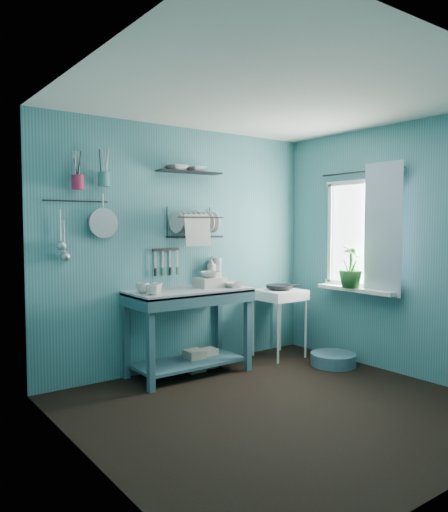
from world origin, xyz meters
TOP-DOWN VIEW (x-y plane):
  - floor at (0.00, 0.00)m, footprint 3.20×3.20m
  - ceiling at (0.00, 0.00)m, footprint 3.20×3.20m
  - wall_back at (0.00, 1.50)m, footprint 3.20×0.00m
  - wall_left at (-1.60, 0.00)m, footprint 0.00×3.00m
  - wall_right at (1.60, 0.00)m, footprint 0.00×3.00m
  - work_counter at (-0.12, 1.22)m, footprint 1.29×0.77m
  - mug_left at (-0.60, 1.06)m, footprint 0.12×0.12m
  - mug_mid at (-0.50, 1.16)m, footprint 0.14×0.14m
  - mug_right at (-0.62, 1.22)m, footprint 0.17×0.17m
  - wash_tub at (0.13, 1.20)m, footprint 0.28×0.22m
  - tub_bowl at (0.13, 1.20)m, footprint 0.20×0.19m
  - soap_bottle at (0.30, 1.42)m, footprint 0.11×0.12m
  - water_bottle at (0.40, 1.44)m, footprint 0.09×0.09m
  - counter_bowl at (0.33, 1.07)m, footprint 0.22×0.22m
  - hotplate_stand at (1.07, 1.18)m, footprint 0.53×0.53m
  - frying_pan at (1.07, 1.18)m, footprint 0.30×0.30m
  - knife_strip at (-0.23, 1.47)m, footprint 0.32×0.04m
  - dish_rack at (0.06, 1.37)m, footprint 0.56×0.26m
  - upper_shelf at (0.01, 1.40)m, footprint 0.71×0.23m
  - shelf_bowl_left at (-0.13, 1.40)m, footprint 0.22×0.22m
  - shelf_bowl_right at (0.09, 1.40)m, footprint 0.23×0.23m
  - utensil_cup_magenta at (-1.15, 1.42)m, footprint 0.11×0.11m
  - utensil_cup_teal at (-0.90, 1.42)m, footprint 0.11×0.11m
  - colander at (-0.90, 1.45)m, footprint 0.28×0.03m
  - ladle_outer at (-1.30, 1.46)m, footprint 0.01×0.01m
  - ladle_inner at (-1.27, 1.46)m, footprint 0.01×0.01m
  - hook_rail at (-1.15, 1.47)m, footprint 0.60×0.01m
  - window_glass at (1.59, 0.45)m, footprint 0.00×1.10m
  - windowsill at (1.50, 0.45)m, footprint 0.16×0.95m
  - curtain at (1.52, 0.15)m, footprint 0.00×1.35m
  - curtain_rod at (1.54, 0.45)m, footprint 0.02×1.05m
  - potted_plant at (1.45, 0.49)m, footprint 0.32×0.32m
  - storage_tin_large at (-0.02, 1.27)m, footprint 0.18×0.18m
  - storage_tin_small at (0.18, 1.30)m, footprint 0.15×0.15m
  - floor_basin at (1.29, 0.57)m, footprint 0.48×0.48m

SIDE VIEW (x-z plane):
  - floor at x=0.00m, z-range 0.00..0.00m
  - floor_basin at x=1.29m, z-range 0.00..0.13m
  - storage_tin_small at x=0.18m, z-range 0.00..0.20m
  - storage_tin_large at x=-0.02m, z-range 0.00..0.22m
  - hotplate_stand at x=1.07m, z-range 0.00..0.76m
  - work_counter at x=-0.12m, z-range 0.00..0.86m
  - frying_pan at x=1.07m, z-range 0.78..0.82m
  - windowsill at x=1.50m, z-range 0.79..0.83m
  - counter_bowl at x=0.33m, z-range 0.86..0.91m
  - mug_mid at x=-0.50m, z-range 0.86..0.95m
  - mug_left at x=-0.60m, z-range 0.86..0.96m
  - mug_right at x=-0.62m, z-range 0.86..0.96m
  - wash_tub at x=0.13m, z-range 0.86..0.96m
  - tub_bowl at x=0.13m, z-range 0.96..1.02m
  - water_bottle at x=0.40m, z-range 0.86..1.14m
  - soap_bottle at x=0.30m, z-range 0.86..1.16m
  - potted_plant at x=1.45m, z-range 0.83..1.29m
  - knife_strip at x=-0.23m, z-range 1.23..1.26m
  - wall_back at x=0.00m, z-range -0.35..2.85m
  - wall_left at x=-1.60m, z-range -0.25..2.75m
  - wall_right at x=1.60m, z-range -0.25..2.75m
  - ladle_inner at x=-1.27m, z-range 1.24..1.54m
  - window_glass at x=1.59m, z-range 0.85..1.95m
  - curtain at x=1.52m, z-range 0.77..2.12m
  - ladle_outer at x=-1.30m, z-range 1.33..1.63m
  - colander at x=-0.90m, z-range 1.37..1.65m
  - dish_rack at x=0.06m, z-range 1.36..1.68m
  - hook_rail at x=-1.15m, z-range 1.70..1.71m
  - utensil_cup_magenta at x=-1.15m, z-range 1.81..1.94m
  - utensil_cup_teal at x=-0.90m, z-range 1.85..1.98m
  - shelf_bowl_left at x=-0.13m, z-range 1.99..2.04m
  - upper_shelf at x=0.01m, z-range 2.03..2.04m
  - curtain_rod at x=1.54m, z-range 2.04..2.06m
  - shelf_bowl_right at x=0.09m, z-range 2.07..2.12m
  - ceiling at x=0.00m, z-range 2.50..2.50m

